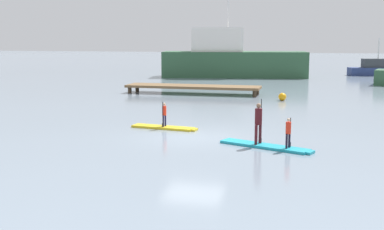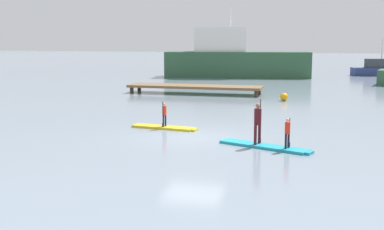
# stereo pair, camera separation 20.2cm
# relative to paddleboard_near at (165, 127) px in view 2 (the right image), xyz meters

# --- Properties ---
(ground_plane) EXTENTS (240.00, 240.00, 0.00)m
(ground_plane) POSITION_rel_paddleboard_near_xyz_m (1.77, -1.53, -0.05)
(ground_plane) COLOR gray
(paddleboard_near) EXTENTS (3.16, 1.04, 0.10)m
(paddleboard_near) POSITION_rel_paddleboard_near_xyz_m (0.00, 0.00, 0.00)
(paddleboard_near) COLOR gold
(paddleboard_near) RESTS_ON ground
(paddler_child_solo) EXTENTS (0.21, 0.39, 1.15)m
(paddler_child_solo) POSITION_rel_paddleboard_near_xyz_m (-0.00, -0.01, 0.66)
(paddler_child_solo) COLOR #19194C
(paddler_child_solo) RESTS_ON paddleboard_near
(paddleboard_far) EXTENTS (3.66, 1.92, 0.10)m
(paddleboard_far) POSITION_rel_paddleboard_near_xyz_m (4.90, -2.81, 0.00)
(paddleboard_far) COLOR #1E9EB2
(paddleboard_far) RESTS_ON ground
(paddler_adult) EXTENTS (0.36, 0.47, 1.71)m
(paddler_adult) POSITION_rel_paddleboard_near_xyz_m (4.59, -2.68, 0.94)
(paddler_adult) COLOR #4C1419
(paddler_adult) RESTS_ON paddleboard_far
(paddler_child_front) EXTENTS (0.25, 0.37, 1.12)m
(paddler_child_front) POSITION_rel_paddleboard_near_xyz_m (5.74, -3.13, 0.68)
(paddler_child_front) COLOR black
(paddler_child_front) RESTS_ON paddleboard_far
(fishing_boat_white_large) EXTENTS (15.44, 6.54, 15.41)m
(fishing_boat_white_large) POSITION_rel_paddleboard_near_xyz_m (-2.21, 30.43, 1.84)
(fishing_boat_white_large) COLOR #2D5638
(fishing_boat_white_large) RESTS_ON ground
(motor_boat_small_navy) EXTENTS (5.34, 2.86, 4.09)m
(motor_boat_small_navy) POSITION_rel_paddleboard_near_xyz_m (12.59, 36.26, 0.65)
(motor_boat_small_navy) COLOR navy
(motor_boat_small_navy) RESTS_ON ground
(floating_dock) EXTENTS (9.95, 2.18, 0.63)m
(floating_dock) POSITION_rel_paddleboard_near_xyz_m (-2.20, 14.03, 0.48)
(floating_dock) COLOR brown
(floating_dock) RESTS_ON ground
(mooring_buoy_near) EXTENTS (0.52, 0.52, 0.52)m
(mooring_buoy_near) POSITION_rel_paddleboard_near_xyz_m (4.52, 11.56, 0.21)
(mooring_buoy_near) COLOR orange
(mooring_buoy_near) RESTS_ON ground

